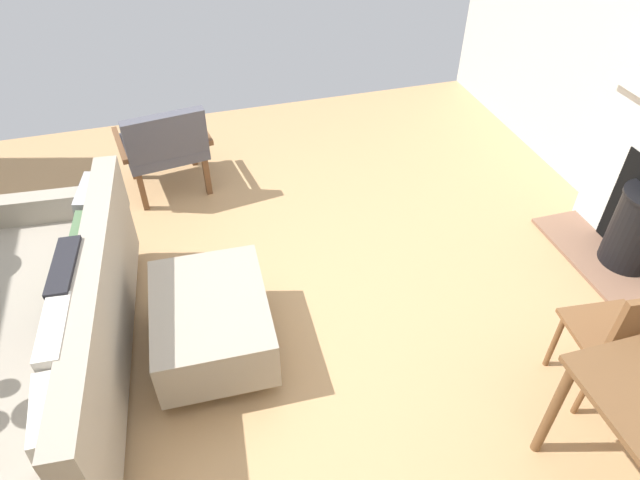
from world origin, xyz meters
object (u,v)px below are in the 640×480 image
Objects in this scene: sofa at (50,338)px; ottoman at (212,321)px; armchair_accent at (165,144)px; dining_chair_near_fireplace at (625,336)px.

ottoman is (-0.84, 0.02, -0.11)m from sofa.
sofa is 1.86m from armchair_accent.
sofa is 2.40× the size of dining_chair_near_fireplace.
armchair_accent is at bearing -51.77° from dining_chair_near_fireplace.
ottoman is at bearing -24.77° from dining_chair_near_fireplace.
dining_chair_near_fireplace is (-2.07, 2.63, 0.07)m from armchair_accent.
dining_chair_near_fireplace is at bearing 155.23° from ottoman.
dining_chair_near_fireplace is at bearing 128.23° from armchair_accent.
dining_chair_near_fireplace reaches higher than sofa.
sofa reaches higher than ottoman.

